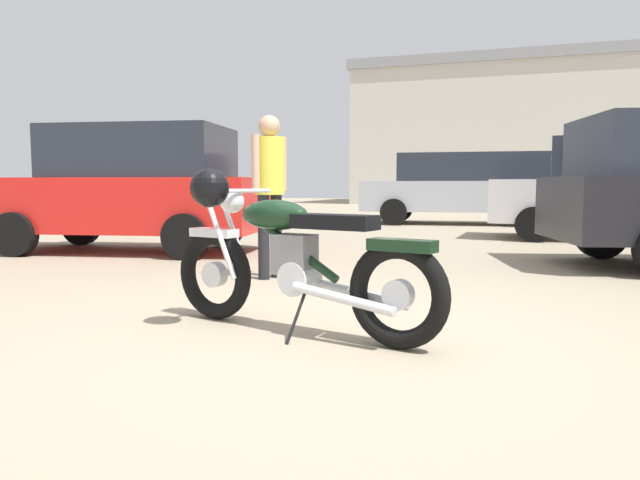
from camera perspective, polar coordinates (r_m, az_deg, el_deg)
name	(u,v)px	position (r m, az deg, el deg)	size (l,w,h in m)	color
ground_plane	(337,335)	(3.85, 1.67, -9.07)	(80.00, 80.00, 0.00)	gray
vintage_motorcycle	(288,257)	(3.84, -3.10, -1.65)	(2.01, 0.83, 1.07)	black
bystander	(270,179)	(6.09, -4.85, 5.85)	(0.30, 0.42, 1.66)	black
blue_hatchback_right	(180,187)	(16.85, -13.31, 4.98)	(4.14, 2.35, 1.78)	black
dark_sedan_left	(615,188)	(11.50, 26.40, 4.52)	(4.06, 2.16, 1.78)	black
white_estate_far	(132,188)	(8.99, -17.62, 4.77)	(4.05, 2.14, 1.78)	black
pale_sedan_back	(463,186)	(15.20, 13.51, 5.05)	(4.75, 2.07, 1.74)	black
industrial_building	(577,134)	(34.93, 23.40, 9.32)	(23.17, 11.76, 14.26)	beige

